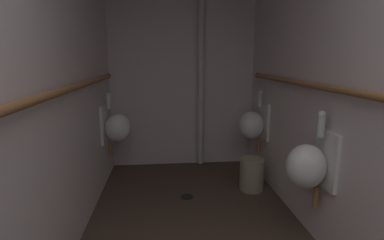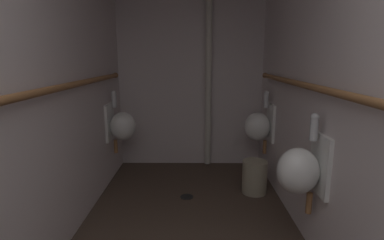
{
  "view_description": "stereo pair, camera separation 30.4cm",
  "coord_description": "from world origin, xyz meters",
  "px_view_note": "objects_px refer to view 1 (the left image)",
  "views": [
    {
      "loc": [
        -0.26,
        -0.07,
        1.47
      ],
      "look_at": [
        0.03,
        2.9,
        0.85
      ],
      "focal_mm": 27.81,
      "sensor_mm": 36.0,
      "label": 1
    },
    {
      "loc": [
        0.05,
        -0.07,
        1.47
      ],
      "look_at": [
        0.03,
        2.9,
        0.85
      ],
      "focal_mm": 27.81,
      "sensor_mm": 36.0,
      "label": 2
    }
  ],
  "objects_px": {
    "floor_drain": "(187,197)",
    "waste_bin": "(252,174)",
    "standpipe_back_wall": "(201,74)",
    "urinal_right_mid": "(309,165)",
    "urinal_left_mid": "(116,127)",
    "urinal_right_far": "(253,124)"
  },
  "relations": [
    {
      "from": "urinal_right_mid",
      "to": "waste_bin",
      "type": "xyz_separation_m",
      "value": [
        -0.1,
        1.06,
        -0.5
      ]
    },
    {
      "from": "urinal_right_far",
      "to": "waste_bin",
      "type": "bearing_deg",
      "value": -106.65
    },
    {
      "from": "waste_bin",
      "to": "urinal_right_far",
      "type": "bearing_deg",
      "value": 73.35
    },
    {
      "from": "urinal_right_far",
      "to": "standpipe_back_wall",
      "type": "bearing_deg",
      "value": 138.34
    },
    {
      "from": "urinal_left_mid",
      "to": "floor_drain",
      "type": "xyz_separation_m",
      "value": [
        0.79,
        -0.47,
        -0.68
      ]
    },
    {
      "from": "urinal_right_far",
      "to": "waste_bin",
      "type": "xyz_separation_m",
      "value": [
        -0.1,
        -0.34,
        -0.5
      ]
    },
    {
      "from": "urinal_right_mid",
      "to": "floor_drain",
      "type": "bearing_deg",
      "value": 131.89
    },
    {
      "from": "urinal_right_mid",
      "to": "standpipe_back_wall",
      "type": "distance_m",
      "value": 2.09
    },
    {
      "from": "standpipe_back_wall",
      "to": "floor_drain",
      "type": "bearing_deg",
      "value": -105.17
    },
    {
      "from": "urinal_left_mid",
      "to": "standpipe_back_wall",
      "type": "xyz_separation_m",
      "value": [
        1.06,
        0.5,
        0.58
      ]
    },
    {
      "from": "waste_bin",
      "to": "urinal_right_mid",
      "type": "bearing_deg",
      "value": -84.54
    },
    {
      "from": "urinal_right_far",
      "to": "floor_drain",
      "type": "distance_m",
      "value": 1.18
    },
    {
      "from": "urinal_right_far",
      "to": "urinal_right_mid",
      "type": "bearing_deg",
      "value": -90.0
    },
    {
      "from": "floor_drain",
      "to": "standpipe_back_wall",
      "type": "bearing_deg",
      "value": 74.83
    },
    {
      "from": "urinal_left_mid",
      "to": "standpipe_back_wall",
      "type": "height_order",
      "value": "standpipe_back_wall"
    },
    {
      "from": "floor_drain",
      "to": "waste_bin",
      "type": "relative_size",
      "value": 0.38
    },
    {
      "from": "urinal_left_mid",
      "to": "waste_bin",
      "type": "bearing_deg",
      "value": -12.98
    },
    {
      "from": "urinal_left_mid",
      "to": "floor_drain",
      "type": "bearing_deg",
      "value": -30.87
    },
    {
      "from": "urinal_right_mid",
      "to": "urinal_right_far",
      "type": "xyz_separation_m",
      "value": [
        0.0,
        1.4,
        0.0
      ]
    },
    {
      "from": "standpipe_back_wall",
      "to": "urinal_left_mid",
      "type": "bearing_deg",
      "value": -154.53
    },
    {
      "from": "floor_drain",
      "to": "waste_bin",
      "type": "xyz_separation_m",
      "value": [
        0.75,
        0.12,
        0.18
      ]
    },
    {
      "from": "urinal_left_mid",
      "to": "standpipe_back_wall",
      "type": "bearing_deg",
      "value": 25.47
    }
  ]
}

